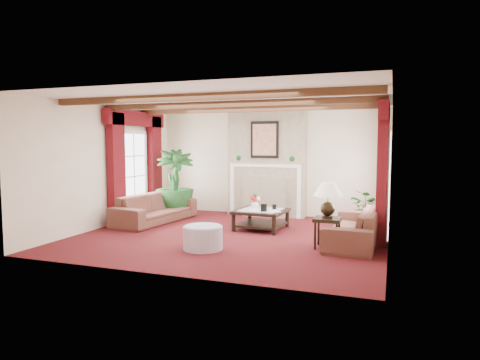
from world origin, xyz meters
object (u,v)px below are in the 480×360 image
at_px(coffee_table, 261,219).
at_px(sofa_left, 155,204).
at_px(ottoman, 203,238).
at_px(potted_palm, 175,197).
at_px(sofa_right, 354,220).
at_px(side_table, 327,233).

bearing_deg(coffee_table, sofa_left, -174.71).
bearing_deg(ottoman, sofa_left, 137.46).
height_order(potted_palm, coffee_table, potted_palm).
distance_m(sofa_left, potted_palm, 0.93).
distance_m(potted_palm, ottoman, 3.59).
xyz_separation_m(sofa_left, ottoman, (2.14, -1.96, -0.24)).
distance_m(sofa_left, coffee_table, 2.60).
bearing_deg(sofa_left, potted_palm, 5.26).
distance_m(sofa_left, sofa_right, 4.64).
relative_size(sofa_right, coffee_table, 2.14).
bearing_deg(coffee_table, potted_palm, 165.33).
xyz_separation_m(sofa_left, coffee_table, (2.59, 0.06, -0.23)).
xyz_separation_m(side_table, ottoman, (-2.05, -0.84, -0.07)).
xyz_separation_m(sofa_right, ottoman, (-2.46, -1.38, -0.23)).
distance_m(sofa_left, ottoman, 2.91).
height_order(sofa_right, ottoman, sofa_right).
bearing_deg(potted_palm, coffee_table, -18.58).
bearing_deg(potted_palm, sofa_left, -91.76).
relative_size(sofa_left, potted_palm, 1.20).
relative_size(potted_palm, side_table, 3.57).
bearing_deg(sofa_left, coffee_table, -81.60).
distance_m(sofa_right, potted_palm, 4.82).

